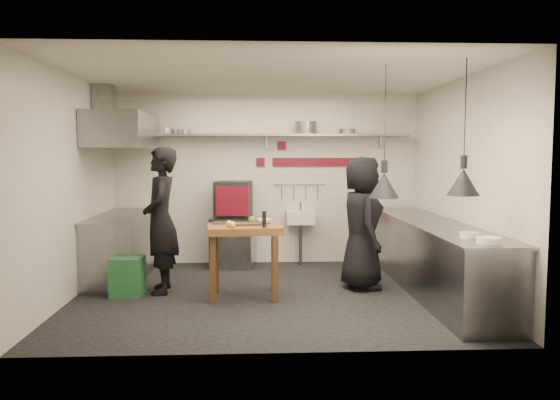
{
  "coord_description": "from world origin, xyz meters",
  "views": [
    {
      "loc": [
        -0.21,
        -6.95,
        1.82
      ],
      "look_at": [
        0.14,
        0.3,
        1.2
      ],
      "focal_mm": 35.0,
      "sensor_mm": 36.0,
      "label": 1
    }
  ],
  "objects_px": {
    "green_bin": "(127,276)",
    "combi_oven": "(233,199)",
    "chef_left": "(161,220)",
    "oven_stand": "(233,242)",
    "chef_right": "(362,223)",
    "prep_table": "(245,261)"
  },
  "relations": [
    {
      "from": "chef_left",
      "to": "chef_right",
      "type": "distance_m",
      "value": 2.67
    },
    {
      "from": "combi_oven",
      "to": "chef_right",
      "type": "height_order",
      "value": "chef_right"
    },
    {
      "from": "oven_stand",
      "to": "combi_oven",
      "type": "relative_size",
      "value": 1.38
    },
    {
      "from": "oven_stand",
      "to": "chef_left",
      "type": "xyz_separation_m",
      "value": [
        -0.88,
        -1.59,
        0.56
      ]
    },
    {
      "from": "green_bin",
      "to": "chef_right",
      "type": "height_order",
      "value": "chef_right"
    },
    {
      "from": "oven_stand",
      "to": "chef_right",
      "type": "height_order",
      "value": "chef_right"
    },
    {
      "from": "chef_left",
      "to": "combi_oven",
      "type": "bearing_deg",
      "value": 145.5
    },
    {
      "from": "combi_oven",
      "to": "prep_table",
      "type": "xyz_separation_m",
      "value": [
        0.21,
        -1.95,
        -0.63
      ]
    },
    {
      "from": "oven_stand",
      "to": "chef_right",
      "type": "distance_m",
      "value": 2.38
    },
    {
      "from": "green_bin",
      "to": "chef_right",
      "type": "distance_m",
      "value": 3.16
    },
    {
      "from": "combi_oven",
      "to": "chef_right",
      "type": "distance_m",
      "value": 2.37
    },
    {
      "from": "oven_stand",
      "to": "chef_right",
      "type": "relative_size",
      "value": 0.45
    },
    {
      "from": "green_bin",
      "to": "prep_table",
      "type": "bearing_deg",
      "value": -5.92
    },
    {
      "from": "oven_stand",
      "to": "combi_oven",
      "type": "height_order",
      "value": "combi_oven"
    },
    {
      "from": "combi_oven",
      "to": "chef_left",
      "type": "distance_m",
      "value": 1.87
    },
    {
      "from": "oven_stand",
      "to": "green_bin",
      "type": "distance_m",
      "value": 2.17
    },
    {
      "from": "prep_table",
      "to": "chef_left",
      "type": "height_order",
      "value": "chef_left"
    },
    {
      "from": "combi_oven",
      "to": "green_bin",
      "type": "relative_size",
      "value": 1.16
    },
    {
      "from": "green_bin",
      "to": "combi_oven",
      "type": "bearing_deg",
      "value": 54.07
    },
    {
      "from": "chef_left",
      "to": "green_bin",
      "type": "bearing_deg",
      "value": -75.81
    },
    {
      "from": "chef_right",
      "to": "oven_stand",
      "type": "bearing_deg",
      "value": 46.47
    },
    {
      "from": "chef_left",
      "to": "chef_right",
      "type": "bearing_deg",
      "value": 85.96
    }
  ]
}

